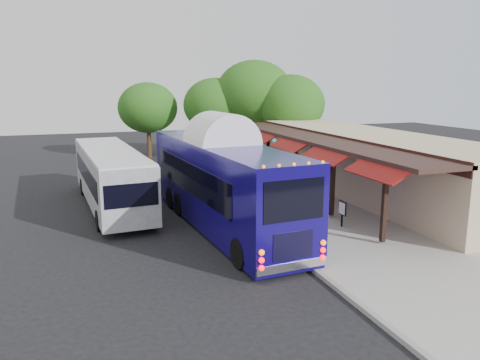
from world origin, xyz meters
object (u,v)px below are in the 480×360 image
object	(u,v)px
ped_b	(301,210)
sign_board	(342,210)
ped_c	(265,184)
ped_d	(233,156)
ped_a	(276,193)
city_bus	(111,175)
coach_bus	(222,179)

from	to	relation	value
ped_b	sign_board	bearing A→B (deg)	163.24
ped_c	sign_board	bearing A→B (deg)	88.28
ped_b	sign_board	distance (m)	1.93
ped_b	sign_board	size ratio (longest dim) A/B	1.51
ped_b	ped_d	distance (m)	15.40
ped_a	ped_d	xyz separation A→B (m)	(1.53, 11.83, 0.09)
ped_b	sign_board	world-z (taller)	ped_b
ped_a	sign_board	world-z (taller)	ped_a
ped_d	ped_b	bearing A→B (deg)	92.83
ped_a	ped_b	distance (m)	3.47
ped_a	ped_b	bearing A→B (deg)	-98.90
ped_a	sign_board	size ratio (longest dim) A/B	1.39
ped_c	ped_d	bearing A→B (deg)	-117.12
city_bus	sign_board	world-z (taller)	city_bus
coach_bus	ped_d	world-z (taller)	coach_bus
coach_bus	sign_board	bearing A→B (deg)	-29.25
city_bus	ped_b	bearing A→B (deg)	-48.39
city_bus	coach_bus	bearing A→B (deg)	-53.75
ped_c	ped_b	bearing A→B (deg)	67.37
coach_bus	sign_board	world-z (taller)	coach_bus
city_bus	sign_board	bearing A→B (deg)	-42.95
ped_a	ped_d	bearing A→B (deg)	79.67
coach_bus	city_bus	bearing A→B (deg)	126.07
ped_c	coach_bus	bearing A→B (deg)	22.99
coach_bus	ped_a	distance (m)	3.84
ped_b	ped_c	distance (m)	4.90
coach_bus	ped_c	xyz separation A→B (m)	(3.30, 2.93, -1.08)
city_bus	ped_a	distance (m)	8.65
city_bus	ped_c	world-z (taller)	city_bus
coach_bus	city_bus	world-z (taller)	coach_bus
city_bus	ped_b	xyz separation A→B (m)	(7.43, -7.14, -0.66)
ped_a	ped_b	size ratio (longest dim) A/B	0.92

